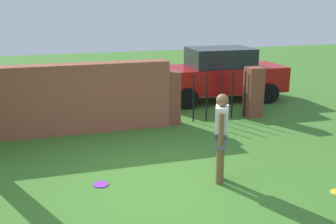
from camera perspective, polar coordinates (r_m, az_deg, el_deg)
The scene contains 6 objects.
ground_plane at distance 7.21m, azimuth -1.47°, elevation -10.52°, with size 40.00×40.00×0.00m, color #3D7528.
brick_wall at distance 10.10m, azimuth -15.40°, elevation 1.68°, with size 5.55×0.50×1.71m, color brown.
person at distance 7.15m, azimuth 7.56°, elevation -3.10°, with size 0.36×0.49×1.62m.
fence_gate at distance 11.03m, azimuth 6.44°, elevation 2.41°, with size 2.90×0.44×1.40m.
car at distance 13.36m, azimuth 7.32°, elevation 5.34°, with size 4.26×2.04×1.72m.
frisbee_purple at distance 7.36m, azimuth -9.52°, elevation -10.10°, with size 0.27×0.27×0.02m, color purple.
Camera 1 is at (-1.76, -6.25, 3.14)m, focal length 42.99 mm.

